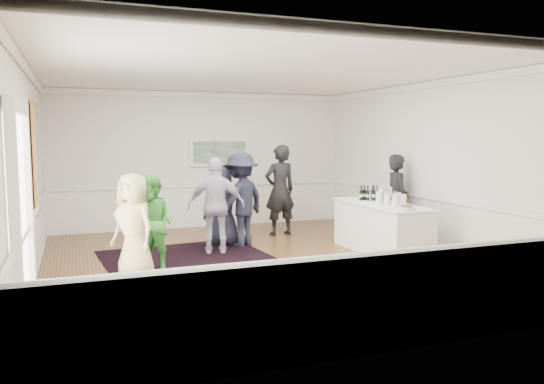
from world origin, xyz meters
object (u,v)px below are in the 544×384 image
object	(u,v)px
guest_dark_b	(280,190)
nut_bowl	(407,207)
guest_lilac	(216,206)
bartender	(397,199)
guest_tan	(134,228)
guest_green	(153,223)
guest_dark_a	(241,200)
serving_table	(381,228)
ice_bucket	(383,196)
guest_navy	(224,205)

from	to	relation	value
guest_dark_b	nut_bowl	xyz separation A→B (m)	(1.06, -3.21, -0.03)
guest_lilac	bartender	bearing A→B (deg)	-173.10
guest_dark_b	guest_tan	bearing A→B (deg)	31.75
guest_green	bartender	bearing A→B (deg)	52.38
guest_dark_a	nut_bowl	bearing A→B (deg)	99.32
guest_lilac	guest_dark_b	size ratio (longest dim) A/B	0.90
bartender	guest_dark_b	xyz separation A→B (m)	(-1.88, 1.69, 0.09)
serving_table	ice_bucket	distance (m)	0.60
guest_green	guest_navy	bearing A→B (deg)	90.09
bartender	guest_navy	world-z (taller)	bartender
guest_green	guest_dark_b	distance (m)	3.76
guest_dark_a	guest_navy	distance (m)	0.37
guest_tan	guest_navy	size ratio (longest dim) A/B	1.01
guest_green	guest_dark_b	xyz separation A→B (m)	(3.04, 2.20, 0.21)
serving_table	ice_bucket	bearing A→B (deg)	52.18
guest_navy	guest_tan	bearing A→B (deg)	56.60
guest_navy	ice_bucket	xyz separation A→B (m)	(2.69, -1.49, 0.23)
guest_green	ice_bucket	size ratio (longest dim) A/B	5.99
guest_dark_a	guest_dark_b	size ratio (longest dim) A/B	0.93
serving_table	guest_tan	xyz separation A→B (m)	(-4.52, -0.40, 0.34)
guest_tan	nut_bowl	xyz separation A→B (m)	(4.46, -0.48, 0.15)
bartender	guest_lilac	size ratio (longest dim) A/B	1.01
serving_table	guest_lilac	bearing A→B (deg)	160.68
guest_dark_a	nut_bowl	distance (m)	3.22
serving_table	guest_tan	distance (m)	4.55
serving_table	ice_bucket	xyz separation A→B (m)	(0.10, 0.13, 0.57)
serving_table	guest_tan	size ratio (longest dim) A/B	1.41
guest_tan	ice_bucket	xyz separation A→B (m)	(4.63, 0.54, 0.23)
guest_dark_a	ice_bucket	world-z (taller)	guest_dark_a
serving_table	guest_dark_b	xyz separation A→B (m)	(-1.12, 2.32, 0.52)
bartender	guest_green	size ratio (longest dim) A/B	1.16
guest_tan	guest_dark_a	xyz separation A→B (m)	(2.25, 1.87, 0.11)
bartender	guest_lilac	distance (m)	3.66
guest_lilac	guest_dark_a	distance (m)	0.76
guest_tan	guest_lilac	bearing A→B (deg)	96.07
guest_green	nut_bowl	xyz separation A→B (m)	(4.10, -1.00, 0.18)
guest_tan	ice_bucket	world-z (taller)	guest_tan
bartender	ice_bucket	xyz separation A→B (m)	(-0.65, -0.50, 0.14)
serving_table	guest_dark_b	size ratio (longest dim) A/B	1.15
guest_navy	guest_dark_b	bearing A→B (deg)	-144.07
guest_navy	serving_table	bearing A→B (deg)	158.26
serving_table	guest_navy	distance (m)	3.07
guest_dark_a	ice_bucket	xyz separation A→B (m)	(2.38, -1.33, 0.12)
serving_table	guest_tan	bearing A→B (deg)	-174.92
ice_bucket	nut_bowl	size ratio (longest dim) A/B	0.93
serving_table	guest_dark_a	world-z (taller)	guest_dark_a
guest_lilac	guest_dark_b	distance (m)	2.20
ice_bucket	serving_table	bearing A→B (deg)	-127.82
serving_table	bartender	size ratio (longest dim) A/B	1.26
bartender	nut_bowl	bearing A→B (deg)	162.68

